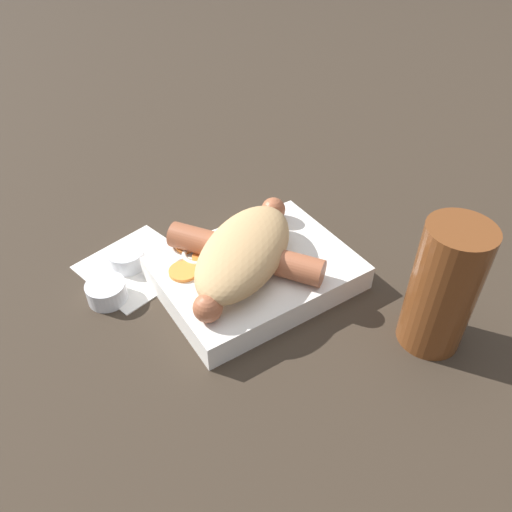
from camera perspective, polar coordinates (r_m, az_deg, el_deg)
The scene contains 9 objects.
ground_plane at distance 0.56m, azimuth 0.00°, elevation -3.05°, with size 3.00×3.00×0.00m, color #33281E.
food_tray at distance 0.55m, azimuth 0.00°, elevation -1.95°, with size 0.21×0.15×0.03m.
bread_roll at distance 0.52m, azimuth -1.46°, elevation 0.65°, with size 0.18×0.16×0.05m.
sausage at distance 0.53m, azimuth -1.34°, elevation 0.35°, with size 0.17×0.16×0.03m.
pickled_veggies at distance 0.55m, azimuth -7.12°, elevation -0.28°, with size 0.07×0.07×0.01m.
napkin at distance 0.60m, azimuth -13.39°, elevation -1.06°, with size 0.13×0.13×0.00m.
condiment_cup_near at distance 0.60m, azimuth -14.55°, elevation -0.36°, with size 0.04×0.04×0.02m.
condiment_cup_far at distance 0.56m, azimuth -16.67°, elevation -4.03°, with size 0.04×0.04×0.02m.
drink_glass at distance 0.49m, azimuth 20.61°, elevation -3.43°, with size 0.06×0.06×0.14m.
Camera 1 is at (-0.22, -0.34, 0.39)m, focal length 35.00 mm.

